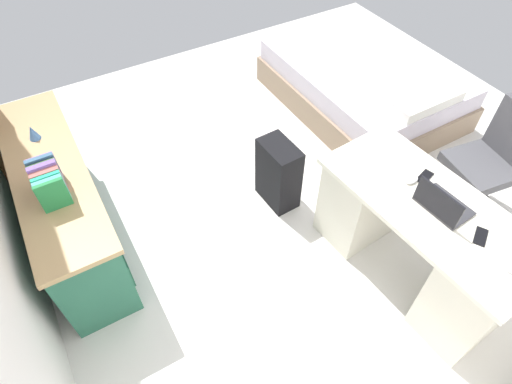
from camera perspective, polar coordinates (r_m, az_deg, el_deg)
ground_plane at (r=3.72m, az=7.08°, el=-0.32°), size 5.43×5.43×0.00m
desk at (r=3.12m, az=20.72°, el=-5.79°), size 1.49×0.77×0.76m
office_chair at (r=3.78m, az=28.41°, el=2.83°), size 0.52×0.52×0.94m
credenza at (r=3.45m, az=-24.27°, el=-1.39°), size 1.80×0.48×0.74m
bed at (r=4.64m, az=14.20°, el=13.75°), size 1.91×1.42×0.58m
suitcase_black at (r=3.45m, az=3.02°, el=2.43°), size 0.37×0.24×0.59m
laptop at (r=2.81m, az=23.62°, el=-1.54°), size 0.33×0.24×0.21m
computer_mouse at (r=2.93m, az=20.15°, el=1.55°), size 0.07×0.10×0.03m
cell_phone_near_laptop at (r=2.80m, az=27.91°, el=-5.29°), size 0.13×0.15×0.01m
cell_phone_by_mouse at (r=3.00m, az=21.71°, el=1.90°), size 0.10×0.15×0.01m
book_row at (r=2.94m, az=-26.07°, el=1.35°), size 0.31×0.17×0.23m
figurine_small at (r=3.45m, az=-27.77°, el=7.07°), size 0.08×0.08×0.11m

